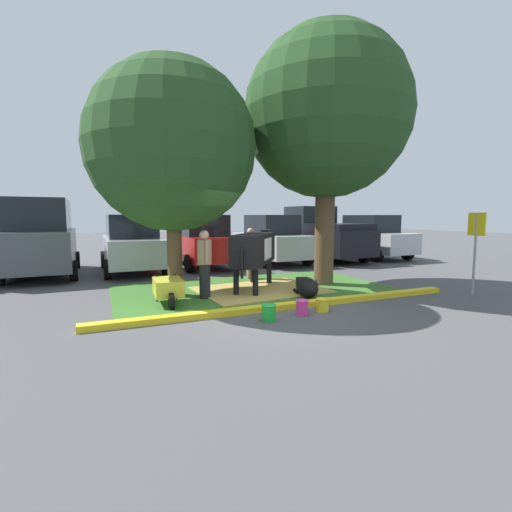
{
  "coord_description": "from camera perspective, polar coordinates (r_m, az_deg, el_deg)",
  "views": [
    {
      "loc": [
        -3.26,
        -6.8,
        1.97
      ],
      "look_at": [
        0.57,
        2.16,
        0.9
      ],
      "focal_mm": 25.52,
      "sensor_mm": 36.0,
      "label": 1
    }
  ],
  "objects": [
    {
      "name": "hatchback_white",
      "position": [
        15.4,
        2.4,
        2.6
      ],
      "size": [
        2.11,
        4.45,
        2.02
      ],
      "color": "#B7B7BC",
      "rests_on": "ground"
    },
    {
      "name": "person_visitor_near",
      "position": [
        11.33,
        -0.85,
        0.64
      ],
      "size": [
        0.45,
        0.35,
        1.6
      ],
      "color": "#9E7F5B",
      "rests_on": "ground"
    },
    {
      "name": "hay_bedding",
      "position": [
        9.67,
        0.7,
        -5.34
      ],
      "size": [
        3.42,
        2.7,
        0.04
      ],
      "primitive_type": "cube",
      "rotation": [
        0.0,
        0.0,
        0.1
      ],
      "color": "tan",
      "rests_on": "ground"
    },
    {
      "name": "person_handler",
      "position": [
        8.69,
        -8.07,
        -0.98
      ],
      "size": [
        0.34,
        0.53,
        1.64
      ],
      "color": "black",
      "rests_on": "ground"
    },
    {
      "name": "sedan_blue",
      "position": [
        13.67,
        -18.85,
        1.8
      ],
      "size": [
        2.11,
        4.45,
        2.02
      ],
      "color": "#B7B7BC",
      "rests_on": "ground"
    },
    {
      "name": "sedan_red",
      "position": [
        14.52,
        -8.44,
        2.31
      ],
      "size": [
        2.11,
        4.45,
        2.02
      ],
      "color": "red",
      "rests_on": "ground"
    },
    {
      "name": "shade_tree_left",
      "position": [
        9.23,
        -13.02,
        16.3
      ],
      "size": [
        4.02,
        4.02,
        5.62
      ],
      "color": "brown",
      "rests_on": "ground"
    },
    {
      "name": "bucket_green",
      "position": [
        6.95,
        2.03,
        -8.81
      ],
      "size": [
        0.29,
        0.29,
        0.31
      ],
      "color": "green",
      "rests_on": "ground"
    },
    {
      "name": "calf_lying",
      "position": [
        9.07,
        7.9,
        -4.81
      ],
      "size": [
        0.76,
        1.33,
        0.48
      ],
      "color": "black",
      "rests_on": "ground"
    },
    {
      "name": "cow_holstein",
      "position": [
        9.76,
        -0.18,
        1.12
      ],
      "size": [
        2.18,
        2.73,
        1.55
      ],
      "color": "black",
      "rests_on": "ground"
    },
    {
      "name": "curb_yellow",
      "position": [
        7.95,
        5.91,
        -7.67
      ],
      "size": [
        8.44,
        0.24,
        0.12
      ],
      "primitive_type": "cube",
      "color": "yellow",
      "rests_on": "ground"
    },
    {
      "name": "pickup_truck_black",
      "position": [
        16.95,
        9.96,
        3.28
      ],
      "size": [
        2.33,
        5.45,
        2.42
      ],
      "color": "black",
      "rests_on": "ground"
    },
    {
      "name": "ground_plane",
      "position": [
        7.79,
        2.45,
        -8.38
      ],
      "size": [
        80.0,
        80.0,
        0.0
      ],
      "primitive_type": "plane",
      "color": "#4C4C4F"
    },
    {
      "name": "bucket_pink",
      "position": [
        7.4,
        7.26,
        -7.96
      ],
      "size": [
        0.27,
        0.27,
        0.3
      ],
      "color": "#EA3893",
      "rests_on": "ground"
    },
    {
      "name": "sedan_silver",
      "position": [
        18.08,
        17.48,
        2.86
      ],
      "size": [
        2.11,
        4.45,
        2.02
      ],
      "color": "#B7B7BC",
      "rests_on": "ground"
    },
    {
      "name": "grass_island",
      "position": [
        9.89,
        -0.28,
        -5.17
      ],
      "size": [
        7.24,
        4.08,
        0.02
      ],
      "primitive_type": "cube",
      "color": "#386B28",
      "rests_on": "ground"
    },
    {
      "name": "parking_sign",
      "position": [
        10.41,
        31.21,
        2.5
      ],
      "size": [
        0.06,
        0.44,
        2.06
      ],
      "color": "#99999E",
      "rests_on": "ground"
    },
    {
      "name": "suv_black",
      "position": [
        13.86,
        -30.6,
        2.5
      ],
      "size": [
        2.21,
        4.65,
        2.52
      ],
      "color": "#4C5156",
      "rests_on": "ground"
    },
    {
      "name": "shade_tree_right",
      "position": [
        10.93,
        11.04,
        20.83
      ],
      "size": [
        4.59,
        4.59,
        7.06
      ],
      "color": "brown",
      "rests_on": "ground"
    },
    {
      "name": "wheelbarrow",
      "position": [
        8.35,
        -13.59,
        -4.85
      ],
      "size": [
        0.63,
        1.61,
        0.63
      ],
      "color": "gold",
      "rests_on": "ground"
    },
    {
      "name": "bucket_yellow",
      "position": [
        7.7,
        10.38,
        -7.54
      ],
      "size": [
        0.28,
        0.28,
        0.28
      ],
      "color": "yellow",
      "rests_on": "ground"
    }
  ]
}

